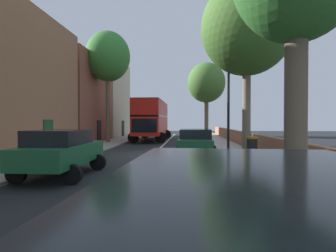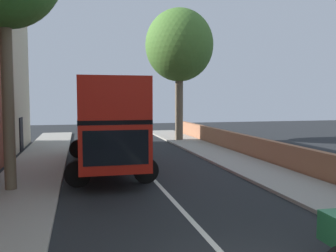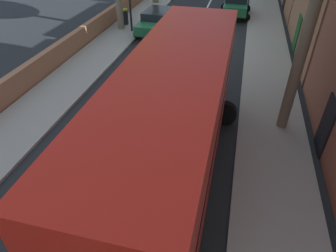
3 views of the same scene
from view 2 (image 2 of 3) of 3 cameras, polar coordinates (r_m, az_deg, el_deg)
double_decker_bus at (r=17.08m, az=-9.88°, el=1.18°), size 3.57×10.03×4.06m
street_tree_right_1 at (r=27.93m, az=1.80°, el=12.59°), size 5.15×5.15×9.96m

